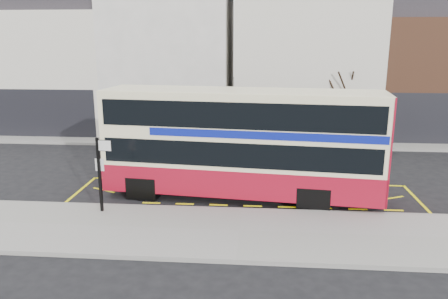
# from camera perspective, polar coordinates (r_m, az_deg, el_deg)

# --- Properties ---
(ground) EXTENTS (120.00, 120.00, 0.00)m
(ground) POSITION_cam_1_polar(r_m,az_deg,el_deg) (16.82, 2.39, -7.70)
(ground) COLOR black
(ground) RESTS_ON ground
(pavement) EXTENTS (40.00, 4.00, 0.15)m
(pavement) POSITION_cam_1_polar(r_m,az_deg,el_deg) (14.68, 2.01, -10.77)
(pavement) COLOR gray
(pavement) RESTS_ON ground
(kerb) EXTENTS (40.00, 0.15, 0.15)m
(kerb) POSITION_cam_1_polar(r_m,az_deg,el_deg) (16.45, 2.33, -7.94)
(kerb) COLOR gray
(kerb) RESTS_ON ground
(far_pavement) EXTENTS (50.00, 3.00, 0.15)m
(far_pavement) POSITION_cam_1_polar(r_m,az_deg,el_deg) (27.32, 3.34, 1.07)
(far_pavement) COLOR gray
(far_pavement) RESTS_ON ground
(road_markings) EXTENTS (14.00, 3.40, 0.01)m
(road_markings) POSITION_cam_1_polar(r_m,az_deg,el_deg) (18.32, 2.60, -5.82)
(road_markings) COLOR #FFF80D
(road_markings) RESTS_ON ground
(terrace_far_left) EXTENTS (8.00, 8.01, 10.80)m
(terrace_far_left) POSITION_cam_1_polar(r_m,az_deg,el_deg) (33.70, -20.40, 10.87)
(terrace_far_left) COLOR silver
(terrace_far_left) RESTS_ON ground
(terrace_left) EXTENTS (8.00, 8.01, 11.80)m
(terrace_left) POSITION_cam_1_polar(r_m,az_deg,el_deg) (31.20, -6.71, 12.36)
(terrace_left) COLOR beige
(terrace_left) RESTS_ON ground
(terrace_green_shop) EXTENTS (9.00, 8.01, 11.30)m
(terrace_green_shop) POSITION_cam_1_polar(r_m,az_deg,el_deg) (30.75, 10.35, 11.74)
(terrace_green_shop) COLOR silver
(terrace_green_shop) RESTS_ON ground
(terrace_right) EXTENTS (9.00, 8.01, 10.30)m
(terrace_right) POSITION_cam_1_polar(r_m,az_deg,el_deg) (32.87, 26.35, 9.80)
(terrace_right) COLOR brown
(terrace_right) RESTS_ON ground
(double_decker_bus) EXTENTS (11.14, 3.64, 4.37)m
(double_decker_bus) POSITION_cam_1_polar(r_m,az_deg,el_deg) (17.35, 2.44, 0.95)
(double_decker_bus) COLOR #FFF5C2
(double_decker_bus) RESTS_ON ground
(bus_stop_post) EXTENTS (0.68, 0.15, 2.76)m
(bus_stop_post) POSITION_cam_1_polar(r_m,az_deg,el_deg) (16.25, -15.80, -2.24)
(bus_stop_post) COLOR black
(bus_stop_post) RESTS_ON pavement
(car_silver) EXTENTS (3.90, 2.15, 1.26)m
(car_silver) POSITION_cam_1_polar(r_m,az_deg,el_deg) (25.85, -11.06, 1.33)
(car_silver) COLOR #9D9DA1
(car_silver) RESTS_ON ground
(car_grey) EXTENTS (4.93, 3.03, 1.53)m
(car_grey) POSITION_cam_1_polar(r_m,az_deg,el_deg) (25.77, -4.30, 1.83)
(car_grey) COLOR #42444A
(car_grey) RESTS_ON ground
(car_white) EXTENTS (4.90, 2.59, 1.35)m
(car_white) POSITION_cam_1_polar(r_m,az_deg,el_deg) (26.30, 16.02, 1.36)
(car_white) COLOR silver
(car_white) RESTS_ON ground
(street_tree_right) EXTENTS (2.64, 2.64, 5.69)m
(street_tree_right) POSITION_cam_1_polar(r_m,az_deg,el_deg) (27.56, 14.81, 8.76)
(street_tree_right) COLOR black
(street_tree_right) RESTS_ON ground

